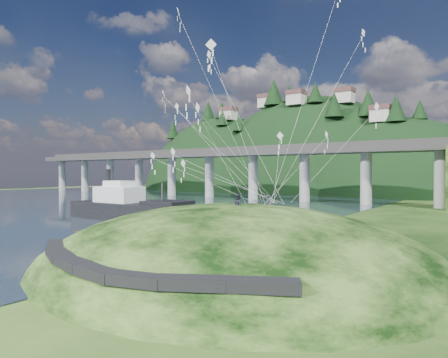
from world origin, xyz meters
The scene contains 10 objects.
ground centered at (0.00, 0.00, 0.00)m, with size 320.00×320.00×0.00m, color black.
water centered at (-72.00, 30.00, 0.01)m, with size 240.00×240.00×0.00m, color #2C3D51.
grass_hill centered at (8.00, 2.00, -1.50)m, with size 36.00×32.00×13.00m.
footpath centered at (7.46, -9.74, 2.08)m, with size 22.29×5.84×0.83m.
bridge centered at (-26.46, 70.07, 9.70)m, with size 160.00×11.00×15.00m.
far_ridge centered at (-43.58, 122.17, -7.44)m, with size 153.00×70.00×94.50m.
work_barge centered at (-22.72, 17.66, 2.05)m, with size 23.47×6.92×8.17m.
wooden_dock centered at (-8.75, 6.21, 0.47)m, with size 14.70×7.31×1.06m.
kite_flyers centered at (8.89, 2.51, 5.85)m, with size 2.15×3.68×1.91m.
kite_swarm centered at (6.58, 3.61, 14.16)m, with size 19.96×16.74×18.08m.
Camera 1 is at (26.47, -25.23, 7.67)m, focal length 32.00 mm.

